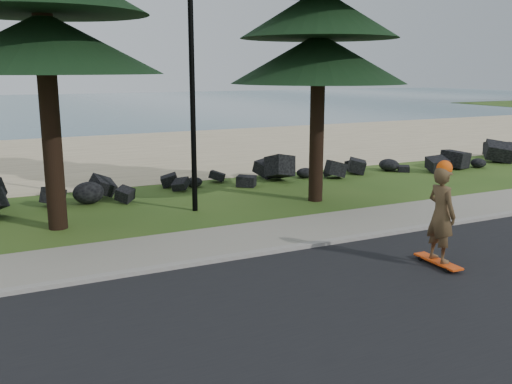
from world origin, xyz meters
TOP-DOWN VIEW (x-y plane):
  - ground at (0.00, 0.00)m, footprint 160.00×160.00m
  - road at (0.00, -4.50)m, footprint 160.00×7.00m
  - kerb at (0.00, -0.90)m, footprint 160.00×0.20m
  - sidewalk at (0.00, 0.20)m, footprint 160.00×2.00m
  - beach_sand at (0.00, 14.50)m, footprint 160.00×15.00m
  - ocean at (0.00, 51.00)m, footprint 160.00×58.00m
  - seawall_boulders at (0.00, 5.60)m, footprint 60.00×2.40m
  - lamp_post at (0.00, 3.20)m, footprint 0.25×0.14m
  - skateboarder at (2.62, -2.99)m, footprint 0.46×1.10m

SIDE VIEW (x-z plane):
  - ground at x=0.00m, z-range 0.00..0.00m
  - seawall_boulders at x=0.00m, z-range -0.55..0.55m
  - ocean at x=0.00m, z-range 0.00..0.01m
  - beach_sand at x=0.00m, z-range 0.00..0.01m
  - road at x=0.00m, z-range 0.00..0.02m
  - sidewalk at x=0.00m, z-range 0.00..0.08m
  - kerb at x=0.00m, z-range 0.00..0.10m
  - skateboarder at x=2.62m, z-range 0.01..2.03m
  - lamp_post at x=0.00m, z-range 0.06..8.20m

